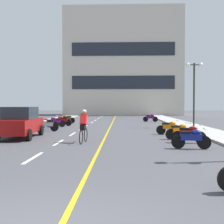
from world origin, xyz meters
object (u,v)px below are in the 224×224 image
object	(u,v)px
parked_car_near	(21,122)
motorcycle_11	(67,119)
motorcycle_5	(169,127)
motorcycle_10	(62,120)
motorcycle_7	(48,123)
motorcycle_8	(55,122)
motorcycle_6	(46,125)
cyclist_rider	(84,125)
street_lamp_mid	(194,80)
motorcycle_2	(191,138)
motorcycle_4	(180,131)
motorcycle_3	(189,134)
motorcycle_9	(63,121)
motorcycle_12	(151,118)

from	to	relation	value
parked_car_near	motorcycle_11	distance (m)	12.50
motorcycle_5	motorcycle_10	world-z (taller)	same
motorcycle_7	motorcycle_8	xyz separation A→B (m)	(0.11, 2.02, 0.00)
motorcycle_6	cyclist_rider	xyz separation A→B (m)	(3.49, -5.69, 0.41)
street_lamp_mid	motorcycle_2	world-z (taller)	street_lamp_mid
motorcycle_2	motorcycle_4	distance (m)	3.38
motorcycle_3	motorcycle_5	xyz separation A→B (m)	(-0.29, 3.95, 0.00)
street_lamp_mid	motorcycle_9	xyz separation A→B (m)	(-11.55, 1.50, -3.57)
motorcycle_8	motorcycle_10	world-z (taller)	same
motorcycle_4	motorcycle_7	distance (m)	10.85
motorcycle_5	motorcycle_7	distance (m)	9.60
motorcycle_5	motorcycle_10	size ratio (longest dim) A/B	1.00
street_lamp_mid	motorcycle_7	distance (m)	12.68
motorcycle_5	motorcycle_8	bearing A→B (deg)	148.07
street_lamp_mid	motorcycle_3	size ratio (longest dim) A/B	3.19
motorcycle_11	cyclist_rider	world-z (taller)	cyclist_rider
motorcycle_10	motorcycle_11	bearing A→B (deg)	87.97
motorcycle_3	motorcycle_6	xyz separation A→B (m)	(-8.86, 5.64, 0.00)
motorcycle_6	motorcycle_8	distance (m)	3.82
motorcycle_7	motorcycle_8	size ratio (longest dim) A/B	1.03
motorcycle_6	motorcycle_10	bearing A→B (deg)	92.92
motorcycle_4	motorcycle_6	xyz separation A→B (m)	(-8.70, 4.13, 0.00)
motorcycle_5	motorcycle_9	size ratio (longest dim) A/B	1.02
motorcycle_7	motorcycle_4	bearing A→B (deg)	-33.07
motorcycle_2	motorcycle_5	size ratio (longest dim) A/B	1.00
parked_car_near	motorcycle_9	xyz separation A→B (m)	(0.51, 9.18, -0.44)
street_lamp_mid	motorcycle_12	bearing A→B (deg)	109.98
parked_car_near	motorcycle_3	xyz separation A→B (m)	(9.32, -1.81, -0.44)
motorcycle_2	motorcycle_6	bearing A→B (deg)	138.54
motorcycle_3	motorcycle_5	distance (m)	3.96
street_lamp_mid	parked_car_near	bearing A→B (deg)	-147.51
motorcycle_2	motorcycle_6	distance (m)	11.33
motorcycle_4	motorcycle_9	bearing A→B (deg)	132.38
motorcycle_3	motorcycle_11	bearing A→B (deg)	122.58
cyclist_rider	parked_car_near	bearing A→B (deg)	154.83
motorcycle_4	motorcycle_7	size ratio (longest dim) A/B	0.96
parked_car_near	motorcycle_2	size ratio (longest dim) A/B	2.53
motorcycle_9	motorcycle_12	bearing A→B (deg)	35.79
motorcycle_3	motorcycle_2	bearing A→B (deg)	-101.05
parked_car_near	motorcycle_7	world-z (taller)	parked_car_near
motorcycle_9	motorcycle_5	bearing A→B (deg)	-39.64
street_lamp_mid	motorcycle_5	distance (m)	7.26
motorcycle_5	motorcycle_11	size ratio (longest dim) A/B	1.00
motorcycle_5	motorcycle_8	distance (m)	10.41
motorcycle_6	motorcycle_8	size ratio (longest dim) A/B	1.03
motorcycle_12	cyclist_rider	bearing A→B (deg)	-106.95
parked_car_near	motorcycle_8	xyz separation A→B (m)	(0.19, 7.64, -0.44)
motorcycle_3	motorcycle_11	distance (m)	16.97
cyclist_rider	motorcycle_7	bearing A→B (deg)	117.40
motorcycle_7	street_lamp_mid	bearing A→B (deg)	9.77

